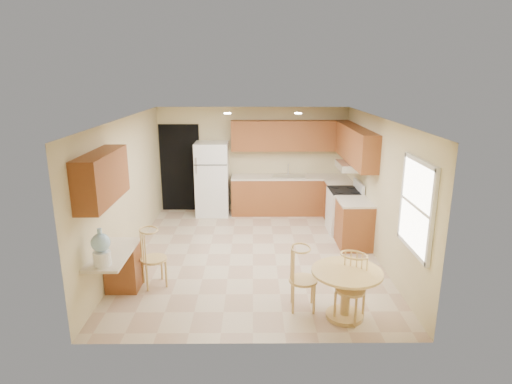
{
  "coord_description": "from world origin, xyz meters",
  "views": [
    {
      "loc": [
        0.0,
        -7.37,
        3.22
      ],
      "look_at": [
        0.06,
        0.3,
        1.11
      ],
      "focal_mm": 30.0,
      "sensor_mm": 36.0,
      "label": 1
    }
  ],
  "objects_px": {
    "refrigerator": "(212,179)",
    "chair_desk": "(152,254)",
    "stove": "(344,210)",
    "chair_table_b": "(352,284)",
    "water_crock": "(101,249)",
    "chair_table_a": "(304,275)",
    "dining_table": "(346,287)"
  },
  "relations": [
    {
      "from": "chair_table_a",
      "to": "refrigerator",
      "type": "bearing_deg",
      "value": -157.29
    },
    {
      "from": "chair_table_a",
      "to": "chair_desk",
      "type": "relative_size",
      "value": 0.99
    },
    {
      "from": "chair_table_a",
      "to": "chair_table_b",
      "type": "distance_m",
      "value": 0.66
    },
    {
      "from": "chair_table_a",
      "to": "dining_table",
      "type": "bearing_deg",
      "value": 75.66
    },
    {
      "from": "dining_table",
      "to": "chair_table_a",
      "type": "height_order",
      "value": "chair_table_a"
    },
    {
      "from": "refrigerator",
      "to": "water_crock",
      "type": "height_order",
      "value": "refrigerator"
    },
    {
      "from": "refrigerator",
      "to": "chair_desk",
      "type": "height_order",
      "value": "refrigerator"
    },
    {
      "from": "refrigerator",
      "to": "stove",
      "type": "height_order",
      "value": "refrigerator"
    },
    {
      "from": "refrigerator",
      "to": "water_crock",
      "type": "relative_size",
      "value": 3.32
    },
    {
      "from": "chair_table_b",
      "to": "water_crock",
      "type": "bearing_deg",
      "value": 31.38
    },
    {
      "from": "dining_table",
      "to": "chair_desk",
      "type": "relative_size",
      "value": 1.02
    },
    {
      "from": "refrigerator",
      "to": "water_crock",
      "type": "distance_m",
      "value": 4.64
    },
    {
      "from": "stove",
      "to": "chair_table_a",
      "type": "height_order",
      "value": "stove"
    },
    {
      "from": "refrigerator",
      "to": "chair_table_b",
      "type": "relative_size",
      "value": 1.86
    },
    {
      "from": "chair_table_b",
      "to": "dining_table",
      "type": "bearing_deg",
      "value": -33.66
    },
    {
      "from": "refrigerator",
      "to": "stove",
      "type": "relative_size",
      "value": 1.58
    },
    {
      "from": "chair_table_b",
      "to": "chair_desk",
      "type": "xyz_separation_m",
      "value": [
        -2.86,
        1.0,
        0.01
      ]
    },
    {
      "from": "chair_table_b",
      "to": "chair_desk",
      "type": "height_order",
      "value": "chair_desk"
    },
    {
      "from": "chair_table_a",
      "to": "water_crock",
      "type": "height_order",
      "value": "water_crock"
    },
    {
      "from": "stove",
      "to": "chair_table_b",
      "type": "relative_size",
      "value": 1.18
    },
    {
      "from": "dining_table",
      "to": "chair_table_a",
      "type": "distance_m",
      "value": 0.58
    },
    {
      "from": "stove",
      "to": "chair_table_a",
      "type": "relative_size",
      "value": 1.19
    },
    {
      "from": "water_crock",
      "to": "chair_desk",
      "type": "bearing_deg",
      "value": 61.56
    },
    {
      "from": "dining_table",
      "to": "chair_table_b",
      "type": "distance_m",
      "value": 0.17
    },
    {
      "from": "chair_table_a",
      "to": "stove",
      "type": "bearing_deg",
      "value": 161.14
    },
    {
      "from": "chair_desk",
      "to": "chair_table_b",
      "type": "bearing_deg",
      "value": 45.8
    },
    {
      "from": "chair_table_a",
      "to": "water_crock",
      "type": "distance_m",
      "value": 2.75
    },
    {
      "from": "refrigerator",
      "to": "chair_table_b",
      "type": "distance_m",
      "value": 5.21
    },
    {
      "from": "stove",
      "to": "chair_table_a",
      "type": "distance_m",
      "value": 3.41
    },
    {
      "from": "refrigerator",
      "to": "chair_desk",
      "type": "bearing_deg",
      "value": -99.24
    },
    {
      "from": "water_crock",
      "to": "chair_table_a",
      "type": "bearing_deg",
      "value": 2.48
    },
    {
      "from": "stove",
      "to": "dining_table",
      "type": "bearing_deg",
      "value": -101.29
    }
  ]
}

